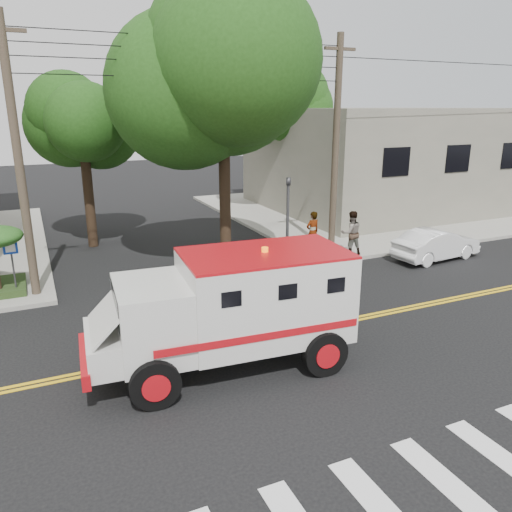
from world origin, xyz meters
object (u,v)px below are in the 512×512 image
armored_truck (233,305)px  pedestrian_b (351,233)px  parked_sedan (436,244)px  pedestrian_a (313,232)px

armored_truck → pedestrian_b: 10.44m
armored_truck → parked_sedan: 12.29m
parked_sedan → pedestrian_b: size_ratio=2.12×
armored_truck → pedestrian_a: armored_truck is taller
armored_truck → pedestrian_b: (8.06, 6.61, -0.56)m
parked_sedan → pedestrian_a: size_ratio=2.22×
pedestrian_a → pedestrian_b: pedestrian_b is taller
parked_sedan → pedestrian_a: 5.23m
pedestrian_a → parked_sedan: bearing=140.8°
armored_truck → parked_sedan: size_ratio=1.64×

